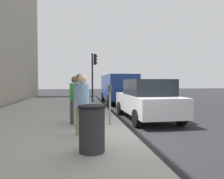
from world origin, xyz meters
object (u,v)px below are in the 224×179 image
Objects in this scene: pedestrian_at_meter at (80,96)px; pedestrian_bystander at (82,100)px; parking_officer at (75,96)px; traffic_signal at (94,69)px; parked_van_far at (118,87)px; trash_bin at (92,129)px; parking_meter at (110,96)px; parked_sedan_near at (147,99)px.

pedestrian_at_meter reaches higher than pedestrian_bystander.
traffic_signal is (7.56, -1.20, 1.42)m from parking_officer.
parked_van_far is 11.35m from trash_bin.
parking_meter is 2.43m from parked_sedan_near.
parking_officer is at bearing 59.29° from pedestrian_bystander.
parked_van_far is at bearing 0.01° from parked_sedan_near.
trash_bin is at bearing -48.87° from parking_officer.
pedestrian_bystander is at bearing 134.92° from parked_sedan_near.
traffic_signal is at bearing 0.10° from parking_meter.
parking_meter is 0.27× the size of parked_van_far.
pedestrian_at_meter is at bearing -42.43° from parking_officer.
parking_meter is at bearing 14.68° from pedestrian_bystander.
parked_van_far is 5.16× the size of trash_bin.
parked_van_far reaches higher than trash_bin.
traffic_signal is (-0.36, 1.88, 1.32)m from parked_van_far.
parked_van_far is (7.92, -3.08, 0.10)m from parking_officer.
pedestrian_at_meter reaches higher than parking_officer.
parked_sedan_near is at bearing 52.42° from parking_officer.
parked_sedan_near is at bearing -50.61° from parking_meter.
parked_van_far reaches higher than parking_meter.
pedestrian_bystander is at bearing -109.50° from pedestrian_at_meter.
parking_officer is (0.47, 1.21, -0.01)m from parking_meter.
parking_meter is at bearing 12.28° from parking_officer.
pedestrian_bystander is 1.00× the size of parking_officer.
parked_sedan_near is 0.85× the size of parked_van_far.
pedestrian_at_meter is 9.08m from parked_van_far.
parking_meter reaches higher than trash_bin.
parked_van_far is (8.38, -1.87, 0.09)m from parking_meter.
pedestrian_bystander is 1.71× the size of trash_bin.
trash_bin is (-2.42, -0.25, -0.55)m from pedestrian_at_meter.
traffic_signal is at bearing 59.81° from pedestrian_at_meter.
trash_bin is (-11.02, 2.65, -0.60)m from parked_van_far.
parked_sedan_near reaches higher than parking_meter.
parked_sedan_near is 4.95m from trash_bin.
parked_van_far is at bearing -12.56° from parking_meter.
traffic_signal is (9.32, -0.96, 1.42)m from pedestrian_bystander.
parking_meter is at bearing 167.44° from parked_van_far.
pedestrian_at_meter is 0.34× the size of parked_van_far.
trash_bin is (-1.34, -0.19, -0.50)m from pedestrian_bystander.
trash_bin is (-4.17, 2.65, -0.24)m from parked_sedan_near.
pedestrian_bystander is at bearing 7.87° from trash_bin.
parking_officer is at bearing 68.98° from parking_meter.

